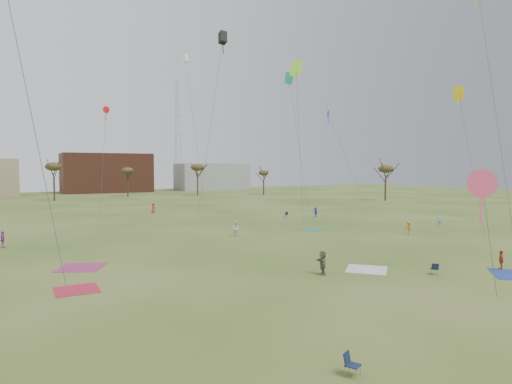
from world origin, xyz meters
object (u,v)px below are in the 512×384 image
spectator_fore_a (501,260)px  camp_chair_center (434,271)px  camp_chair_right (286,216)px  radio_tower (177,134)px  camp_chair_left (352,369)px

spectator_fore_a → camp_chair_center: (-5.73, 1.35, -0.49)m
camp_chair_right → radio_tower: 94.09m
camp_chair_right → camp_chair_center: bearing=-32.3°
radio_tower → camp_chair_right: bearing=-98.1°
camp_chair_left → camp_chair_right: 51.46m
camp_chair_left → radio_tower: (38.38, 136.00, 18.95)m
camp_chair_left → radio_tower: size_ratio=0.02×
spectator_fore_a → camp_chair_left: size_ratio=1.72×
camp_chair_left → camp_chair_center: 18.03m
camp_chair_left → camp_chair_center: size_ratio=1.00×
spectator_fore_a → camp_chair_right: spectator_fore_a is taller
spectator_fore_a → radio_tower: size_ratio=0.04×
camp_chair_left → camp_chair_right: bearing=32.6°
camp_chair_center → radio_tower: (22.83, 126.88, 18.95)m
camp_chair_center → camp_chair_right: bearing=-69.4°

